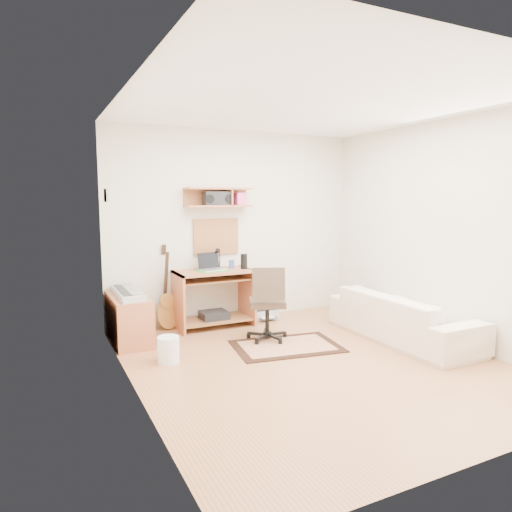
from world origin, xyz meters
name	(u,v)px	position (x,y,z in m)	size (l,w,h in m)	color
floor	(313,363)	(0.00, 0.00, -0.01)	(3.60, 4.00, 0.01)	#B07549
ceiling	(318,103)	(0.00, 0.00, 2.60)	(3.60, 4.00, 0.01)	white
back_wall	(236,226)	(0.00, 2.00, 1.30)	(3.60, 0.01, 2.60)	beige
left_wall	(132,245)	(-1.80, 0.00, 1.30)	(0.01, 4.00, 2.60)	beige
right_wall	(445,232)	(1.80, 0.00, 1.30)	(0.01, 4.00, 2.60)	beige
wall_shelf	(219,197)	(-0.30, 1.88, 1.70)	(0.90, 0.25, 0.26)	#BC6742
cork_board	(216,237)	(-0.30, 1.98, 1.17)	(0.64, 0.03, 0.49)	#A48A52
wall_photo	(106,195)	(-1.79, 1.50, 1.72)	(0.02, 0.20, 0.15)	#4C8CBF
desk	(214,298)	(-0.44, 1.73, 0.38)	(1.00, 0.55, 0.75)	#BC6742
laptop	(212,262)	(-0.46, 1.71, 0.87)	(0.30, 0.30, 0.23)	silver
speaker	(244,261)	(-0.02, 1.68, 0.85)	(0.09, 0.09, 0.20)	black
desk_lamp	(220,258)	(-0.30, 1.87, 0.89)	(0.09, 0.09, 0.27)	black
pencil_cup	(232,264)	(-0.14, 1.83, 0.80)	(0.07, 0.07, 0.11)	#3855AA
boombox	(217,199)	(-0.32, 1.87, 1.68)	(0.38, 0.17, 0.19)	black
rug	(287,346)	(0.00, 0.56, 0.01)	(1.19, 0.79, 0.02)	#D2B68D
task_chair	(267,303)	(-0.09, 0.87, 0.46)	(0.47, 0.47, 0.92)	#3C2F23
cabinet	(129,319)	(-1.58, 1.55, 0.28)	(0.40, 0.90, 0.55)	#BC6742
music_keyboard	(128,293)	(-1.58, 1.55, 0.59)	(0.26, 0.83, 0.07)	#B2B5BA
guitar	(167,287)	(-1.03, 1.86, 0.55)	(0.29, 0.18, 1.10)	#B67B38
waste_basket	(168,349)	(-1.35, 0.66, 0.14)	(0.23, 0.23, 0.27)	white
printer	(262,312)	(0.31, 1.81, 0.08)	(0.41, 0.32, 0.15)	#A5A8AA
sofa	(403,309)	(1.38, 0.19, 0.38)	(1.93, 0.56, 0.76)	beige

